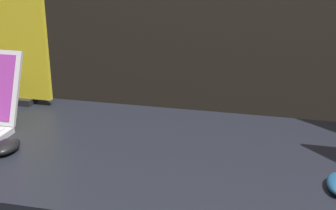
% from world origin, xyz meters
% --- Properties ---
extents(mouse_front, '(0.07, 0.11, 0.04)m').
position_xyz_m(mouse_front, '(-0.47, 0.26, 0.92)').
color(mouse_front, black).
rests_on(mouse_front, display_counter).
extents(promo_stand_front, '(0.34, 0.07, 0.44)m').
position_xyz_m(promo_stand_front, '(-0.70, 0.67, 1.12)').
color(promo_stand_front, black).
rests_on(promo_stand_front, display_counter).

